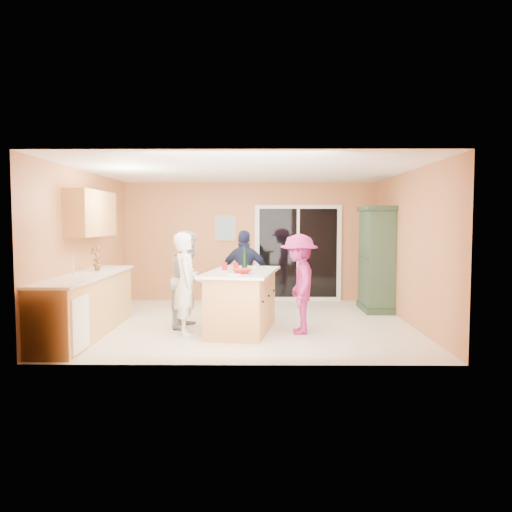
{
  "coord_description": "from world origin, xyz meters",
  "views": [
    {
      "loc": [
        0.23,
        -8.46,
        1.75
      ],
      "look_at": [
        0.15,
        0.1,
        1.15
      ],
      "focal_mm": 35.0,
      "sensor_mm": 36.0,
      "label": 1
    }
  ],
  "objects_px": {
    "woman_grey": "(188,279)",
    "green_hutch": "(376,260)",
    "woman_white": "(186,284)",
    "kitchen_island": "(242,303)",
    "woman_navy": "(245,274)",
    "woman_magenta": "(299,284)"
  },
  "relations": [
    {
      "from": "kitchen_island",
      "to": "woman_grey",
      "type": "distance_m",
      "value": 1.01
    },
    {
      "from": "green_hutch",
      "to": "woman_grey",
      "type": "xyz_separation_m",
      "value": [
        -3.45,
        -1.54,
        -0.19
      ]
    },
    {
      "from": "woman_grey",
      "to": "green_hutch",
      "type": "bearing_deg",
      "value": -56.29
    },
    {
      "from": "woman_grey",
      "to": "woman_navy",
      "type": "relative_size",
      "value": 1.0
    },
    {
      "from": "woman_navy",
      "to": "woman_magenta",
      "type": "relative_size",
      "value": 1.02
    },
    {
      "from": "woman_white",
      "to": "woman_navy",
      "type": "xyz_separation_m",
      "value": [
        0.86,
        1.35,
        0.01
      ]
    },
    {
      "from": "woman_white",
      "to": "woman_grey",
      "type": "bearing_deg",
      "value": -5.81
    },
    {
      "from": "woman_white",
      "to": "woman_grey",
      "type": "height_order",
      "value": "woman_grey"
    },
    {
      "from": "woman_white",
      "to": "woman_grey",
      "type": "xyz_separation_m",
      "value": [
        -0.05,
        0.58,
        0.01
      ]
    },
    {
      "from": "green_hutch",
      "to": "woman_magenta",
      "type": "distance_m",
      "value": 2.61
    },
    {
      "from": "kitchen_island",
      "to": "woman_navy",
      "type": "distance_m",
      "value": 1.15
    },
    {
      "from": "woman_white",
      "to": "woman_magenta",
      "type": "bearing_deg",
      "value": -96.46
    },
    {
      "from": "green_hutch",
      "to": "woman_white",
      "type": "bearing_deg",
      "value": -148.12
    },
    {
      "from": "kitchen_island",
      "to": "woman_white",
      "type": "xyz_separation_m",
      "value": [
        -0.85,
        -0.25,
        0.33
      ]
    },
    {
      "from": "woman_grey",
      "to": "woman_navy",
      "type": "xyz_separation_m",
      "value": [
        0.91,
        0.78,
        -0.0
      ]
    },
    {
      "from": "kitchen_island",
      "to": "woman_navy",
      "type": "relative_size",
      "value": 1.24
    },
    {
      "from": "green_hutch",
      "to": "woman_white",
      "type": "relative_size",
      "value": 1.29
    },
    {
      "from": "woman_white",
      "to": "green_hutch",
      "type": "bearing_deg",
      "value": -68.41
    },
    {
      "from": "woman_grey",
      "to": "woman_magenta",
      "type": "xyz_separation_m",
      "value": [
        1.79,
        -0.46,
        -0.02
      ]
    },
    {
      "from": "kitchen_island",
      "to": "woman_navy",
      "type": "xyz_separation_m",
      "value": [
        0.01,
        1.1,
        0.34
      ]
    },
    {
      "from": "kitchen_island",
      "to": "woman_magenta",
      "type": "relative_size",
      "value": 1.27
    },
    {
      "from": "green_hutch",
      "to": "woman_white",
      "type": "xyz_separation_m",
      "value": [
        -3.41,
        -2.12,
        -0.2
      ]
    }
  ]
}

